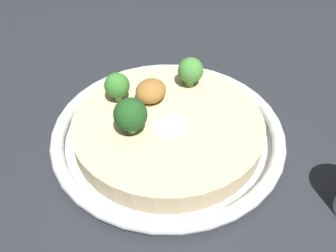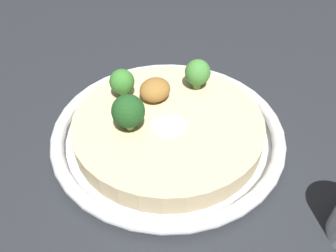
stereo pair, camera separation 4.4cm
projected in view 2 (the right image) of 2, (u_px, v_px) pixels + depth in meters
The scene contains 7 objects.
ground_plane at pixel (168, 137), 0.45m from camera, with size 6.00×6.00×0.00m, color #23262B.
risotto_bowl at pixel (168, 129), 0.44m from camera, with size 0.31×0.31×0.04m.
cheese_sprinkle at pixel (169, 120), 0.41m from camera, with size 0.05×0.05×0.02m.
crispy_onion_garnish at pixel (155, 90), 0.45m from camera, with size 0.05×0.04×0.03m.
broccoli_right at pixel (128, 111), 0.39m from camera, with size 0.04×0.04×0.05m.
broccoli_front at pixel (121, 83), 0.44m from camera, with size 0.03×0.03×0.04m.
broccoli_front_left at pixel (198, 73), 0.46m from camera, with size 0.04×0.04×0.04m.
Camera 2 is at (0.26, 0.19, 0.32)m, focal length 35.00 mm.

